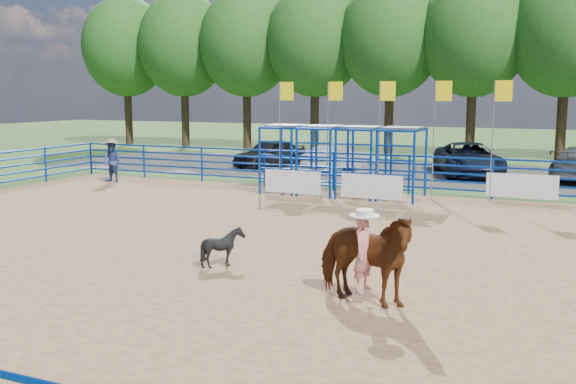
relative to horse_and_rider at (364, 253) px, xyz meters
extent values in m
plane|color=#3B5F26|center=(-2.16, 2.94, -0.95)|extent=(120.00, 120.00, 0.00)
cube|color=#9C734E|center=(-2.16, 2.94, -0.94)|extent=(30.00, 20.00, 0.02)
cube|color=#656359|center=(-2.16, 19.94, -0.94)|extent=(40.00, 10.00, 0.01)
imported|color=brown|center=(0.00, 0.00, -0.07)|extent=(2.18, 1.34, 1.72)
imported|color=red|center=(0.00, 0.00, 0.70)|extent=(0.44, 0.57, 1.40)
cylinder|color=white|center=(0.00, 0.00, 1.43)|extent=(0.54, 0.54, 0.12)
imported|color=black|center=(-3.53, 1.18, -0.49)|extent=(0.83, 0.74, 0.88)
imported|color=navy|center=(-14.48, 11.13, -0.05)|extent=(0.91, 0.74, 1.75)
cylinder|color=tan|center=(-14.48, 11.13, 0.82)|extent=(0.56, 0.56, 0.11)
imported|color=black|center=(-10.72, 18.91, -0.22)|extent=(2.95, 4.54, 1.44)
imported|color=#9C9EA5|center=(-7.07, 18.57, -0.30)|extent=(2.27, 4.10, 1.28)
imported|color=#141A33|center=(-0.91, 19.52, -0.18)|extent=(4.18, 5.97, 1.51)
cube|color=white|center=(-5.96, 10.71, -0.40)|extent=(2.20, 0.04, 0.85)
cube|color=white|center=(-2.96, 10.71, -0.40)|extent=(2.20, 0.04, 0.85)
cube|color=white|center=(1.84, 12.90, -0.40)|extent=(2.40, 0.04, 0.85)
cylinder|color=#3F2B19|center=(-27.16, 28.94, 1.45)|extent=(0.56, 0.56, 4.80)
ellipsoid|color=#22501A|center=(-27.16, 28.94, 6.61)|extent=(6.40, 6.40, 7.36)
cylinder|color=#3F2B19|center=(-22.16, 28.94, 1.45)|extent=(0.56, 0.56, 4.80)
ellipsoid|color=#22501A|center=(-22.16, 28.94, 6.61)|extent=(6.40, 6.40, 7.36)
cylinder|color=#3F2B19|center=(-17.16, 28.94, 1.45)|extent=(0.56, 0.56, 4.80)
ellipsoid|color=#22501A|center=(-17.16, 28.94, 6.61)|extent=(6.40, 6.40, 7.36)
cylinder|color=#3F2B19|center=(-12.16, 28.94, 1.45)|extent=(0.56, 0.56, 4.80)
ellipsoid|color=#22501A|center=(-12.16, 28.94, 6.61)|extent=(6.40, 6.40, 7.36)
cylinder|color=#3F2B19|center=(-7.16, 28.94, 1.45)|extent=(0.56, 0.56, 4.80)
ellipsoid|color=#22501A|center=(-7.16, 28.94, 6.61)|extent=(6.40, 6.40, 7.36)
cylinder|color=#3F2B19|center=(-2.16, 28.94, 1.45)|extent=(0.56, 0.56, 4.80)
ellipsoid|color=#22501A|center=(-2.16, 28.94, 6.61)|extent=(6.40, 6.40, 7.36)
cylinder|color=#3F2B19|center=(2.84, 28.94, 1.45)|extent=(0.56, 0.56, 4.80)
ellipsoid|color=#22501A|center=(2.84, 28.94, 6.61)|extent=(6.40, 6.40, 7.36)
camera|label=1|loc=(3.19, -10.71, 2.81)|focal=40.00mm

